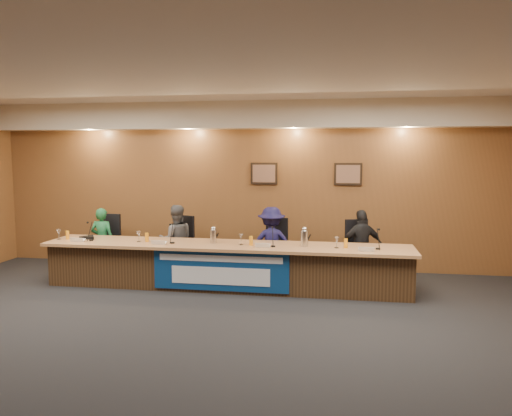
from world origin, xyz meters
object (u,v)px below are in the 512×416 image
at_px(office_chair_b, 178,249).
at_px(panelist_c, 271,243).
at_px(panelist_d, 362,247).
at_px(office_chair_a, 105,246).
at_px(office_chair_c, 272,252).
at_px(dais_body, 226,267).
at_px(banner, 220,271).
at_px(panelist_a, 102,240).
at_px(carafe_mid, 213,236).
at_px(panelist_b, 176,240).
at_px(speakerphone, 89,237).
at_px(carafe_right, 304,239).
at_px(office_chair_d, 361,255).

bearing_deg(office_chair_b, panelist_c, 14.23).
bearing_deg(panelist_d, office_chair_a, -19.59).
bearing_deg(office_chair_c, panelist_c, -74.54).
xyz_separation_m(dais_body, banner, (0.00, -0.41, 0.03)).
bearing_deg(panelist_c, dais_body, 34.49).
height_order(panelist_a, carafe_mid, panelist_a).
height_order(banner, panelist_b, panelist_b).
bearing_deg(speakerphone, panelist_c, 11.47).
distance_m(panelist_a, speakerphone, 0.66).
bearing_deg(panelist_a, panelist_d, 179.22).
bearing_deg(banner, office_chair_c, 60.52).
height_order(dais_body, banner, banner).
bearing_deg(banner, panelist_a, 156.88).
relative_size(panelist_d, speakerphone, 4.00).
xyz_separation_m(banner, panelist_d, (2.24, 1.09, 0.26)).
distance_m(panelist_b, office_chair_b, 0.20).
height_order(carafe_mid, carafe_right, carafe_right).
relative_size(panelist_a, speakerphone, 3.82).
relative_size(banner, panelist_a, 1.80).
distance_m(panelist_d, speakerphone, 4.76).
xyz_separation_m(banner, panelist_b, (-1.10, 1.09, 0.27)).
distance_m(office_chair_c, carafe_right, 1.12).
bearing_deg(panelist_d, speakerphone, -10.69).
relative_size(panelist_d, office_chair_a, 2.67).
xyz_separation_m(office_chair_d, carafe_right, (-0.94, -0.83, 0.40)).
distance_m(office_chair_b, carafe_right, 2.57).
xyz_separation_m(banner, office_chair_a, (-2.54, 1.19, 0.10)).
relative_size(dais_body, panelist_d, 4.69).
bearing_deg(office_chair_c, speakerphone, -151.33).
height_order(panelist_d, office_chair_a, panelist_d).
relative_size(office_chair_a, carafe_right, 1.88).
height_order(panelist_d, office_chair_b, panelist_d).
height_order(banner, office_chair_b, banner).
bearing_deg(panelist_a, carafe_mid, 163.10).
bearing_deg(office_chair_c, banner, -104.02).
bearing_deg(speakerphone, panelist_d, 7.70).
distance_m(panelist_d, carafe_right, 1.21).
xyz_separation_m(dais_body, speakerphone, (-2.47, 0.03, 0.43)).
xyz_separation_m(dais_body, panelist_d, (2.24, 0.67, 0.29)).
relative_size(office_chair_a, speakerphone, 1.50).
distance_m(dais_body, office_chair_d, 2.38).
distance_m(office_chair_c, carafe_mid, 1.24).
xyz_separation_m(office_chair_a, office_chair_d, (4.79, 0.00, 0.00)).
bearing_deg(panelist_a, speakerphone, 95.60).
height_order(panelist_c, speakerphone, panelist_c).
bearing_deg(panelist_c, office_chair_c, -100.53).
xyz_separation_m(dais_body, panelist_a, (-2.54, 0.67, 0.26)).
bearing_deg(office_chair_d, carafe_right, -162.39).
distance_m(panelist_a, panelist_c, 3.22).
xyz_separation_m(panelist_a, panelist_d, (4.79, 0.00, 0.03)).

